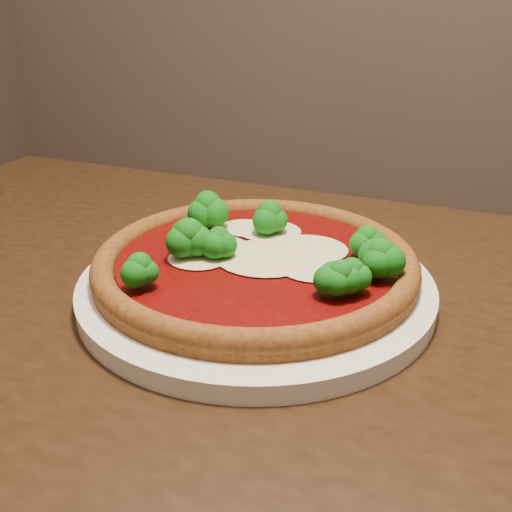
# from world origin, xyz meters

# --- Properties ---
(dining_table) EXTENTS (1.40, 0.89, 0.75)m
(dining_table) POSITION_xyz_m (-0.03, -0.18, 0.65)
(dining_table) COLOR black
(dining_table) RESTS_ON floor
(plate) EXTENTS (0.34, 0.34, 0.02)m
(plate) POSITION_xyz_m (-0.11, -0.12, 0.76)
(plate) COLOR white
(plate) RESTS_ON dining_table
(pizza) EXTENTS (0.32, 0.32, 0.06)m
(pizza) POSITION_xyz_m (-0.11, -0.11, 0.78)
(pizza) COLOR brown
(pizza) RESTS_ON plate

